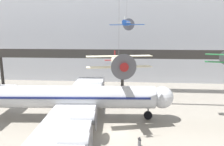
{
  "coord_description": "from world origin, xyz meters",
  "views": [
    {
      "loc": [
        1.41,
        -24.42,
        12.89
      ],
      "look_at": [
        -1.3,
        7.99,
        6.69
      ],
      "focal_mm": 32.0,
      "sensor_mm": 36.0,
      "label": 1
    }
  ],
  "objects_px": {
    "suspended_plane_cream_biplane": "(119,63)",
    "info_sign_pedestal": "(139,143)",
    "airliner_silver_main": "(72,97)",
    "suspended_plane_blue_trainer": "(127,23)"
  },
  "relations": [
    {
      "from": "suspended_plane_cream_biplane",
      "to": "suspended_plane_blue_trainer",
      "type": "distance_m",
      "value": 15.64
    },
    {
      "from": "airliner_silver_main",
      "to": "suspended_plane_cream_biplane",
      "type": "bearing_deg",
      "value": -21.25
    },
    {
      "from": "suspended_plane_cream_biplane",
      "to": "info_sign_pedestal",
      "type": "xyz_separation_m",
      "value": [
        2.71,
        -4.78,
        -8.81
      ]
    },
    {
      "from": "airliner_silver_main",
      "to": "suspended_plane_blue_trainer",
      "type": "bearing_deg",
      "value": 52.28
    },
    {
      "from": "airliner_silver_main",
      "to": "suspended_plane_blue_trainer",
      "type": "xyz_separation_m",
      "value": [
        8.13,
        12.18,
        11.68
      ]
    },
    {
      "from": "airliner_silver_main",
      "to": "info_sign_pedestal",
      "type": "xyz_separation_m",
      "value": [
        10.05,
        -7.06,
        -3.06
      ]
    },
    {
      "from": "suspended_plane_cream_biplane",
      "to": "suspended_plane_blue_trainer",
      "type": "relative_size",
      "value": 1.73
    },
    {
      "from": "suspended_plane_cream_biplane",
      "to": "suspended_plane_blue_trainer",
      "type": "bearing_deg",
      "value": 163.22
    },
    {
      "from": "suspended_plane_cream_biplane",
      "to": "info_sign_pedestal",
      "type": "relative_size",
      "value": 9.83
    },
    {
      "from": "airliner_silver_main",
      "to": "info_sign_pedestal",
      "type": "bearing_deg",
      "value": -39.08
    }
  ]
}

